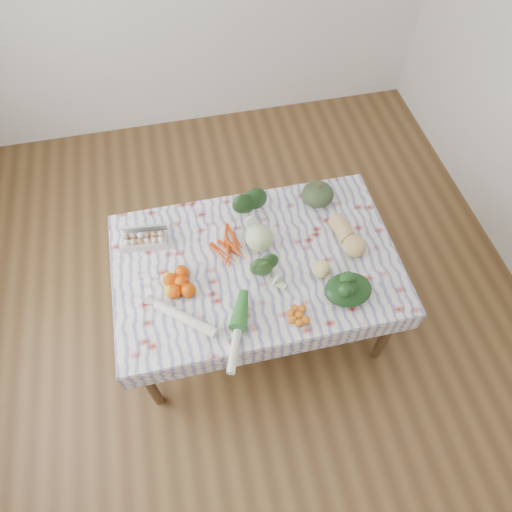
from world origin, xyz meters
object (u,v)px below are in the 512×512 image
(butternut_squash, at_px, (348,235))
(grapefruit, at_px, (321,269))
(dining_table, at_px, (256,269))
(cabbage, at_px, (260,238))
(kabocha_squash, at_px, (318,194))
(egg_carton, at_px, (145,241))

(butternut_squash, distance_m, grapefruit, 0.28)
(dining_table, xyz_separation_m, cabbage, (0.04, 0.10, 0.17))
(cabbage, bearing_deg, kabocha_squash, 31.20)
(dining_table, bearing_deg, grapefruit, -25.07)
(kabocha_squash, height_order, grapefruit, kabocha_squash)
(butternut_squash, height_order, grapefruit, butternut_squash)
(butternut_squash, relative_size, grapefruit, 2.73)
(cabbage, height_order, grapefruit, cabbage)
(dining_table, distance_m, cabbage, 0.20)
(butternut_squash, xyz_separation_m, grapefruit, (-0.22, -0.18, -0.01))
(cabbage, distance_m, butternut_squash, 0.52)
(grapefruit, bearing_deg, dining_table, 154.93)
(dining_table, distance_m, egg_carton, 0.68)
(cabbage, xyz_separation_m, grapefruit, (0.30, -0.26, -0.03))
(kabocha_squash, xyz_separation_m, butternut_squash, (0.08, -0.35, 0.00))
(egg_carton, relative_size, kabocha_squash, 1.32)
(dining_table, relative_size, egg_carton, 6.06)
(egg_carton, distance_m, kabocha_squash, 1.10)
(dining_table, height_order, cabbage, cabbage)
(kabocha_squash, height_order, cabbage, cabbage)
(egg_carton, bearing_deg, kabocha_squash, 11.38)
(egg_carton, height_order, butternut_squash, butternut_squash)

